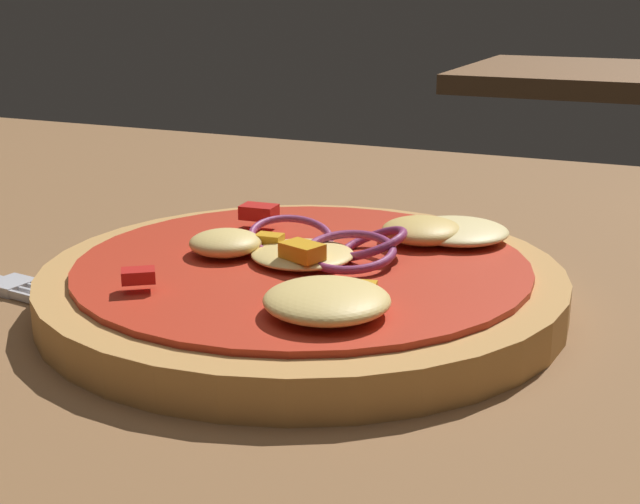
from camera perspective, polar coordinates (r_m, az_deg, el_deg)
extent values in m
cube|color=brown|center=(0.42, -8.02, -5.61)|extent=(1.29, 0.86, 0.03)
cylinder|color=tan|center=(0.41, -1.13, -2.20)|extent=(0.24, 0.24, 0.02)
cylinder|color=red|center=(0.41, -1.14, -0.79)|extent=(0.21, 0.21, 0.00)
ellipsoid|color=#EFCC72|center=(0.34, 0.44, -3.09)|extent=(0.05, 0.05, 0.01)
ellipsoid|color=#F4DB8E|center=(0.45, 8.78, 1.35)|extent=(0.05, 0.05, 0.01)
ellipsoid|color=#EFCC72|center=(0.41, -1.12, -0.13)|extent=(0.05, 0.05, 0.01)
ellipsoid|color=#EFCC72|center=(0.42, -6.06, 0.59)|extent=(0.03, 0.03, 0.01)
ellipsoid|color=#E5BC60|center=(0.44, 6.58, 1.38)|extent=(0.04, 0.04, 0.01)
torus|color=#93386B|center=(0.40, 1.88, 0.04)|extent=(0.05, 0.05, 0.01)
torus|color=#93386B|center=(0.41, 3.40, 0.56)|extent=(0.04, 0.04, 0.02)
torus|color=#93386B|center=(0.43, -1.89, 0.97)|extent=(0.06, 0.06, 0.01)
cube|color=orange|center=(0.36, 2.83, -2.24)|extent=(0.01, 0.01, 0.00)
cube|color=red|center=(0.46, -4.30, 2.62)|extent=(0.02, 0.01, 0.01)
cube|color=orange|center=(0.39, -1.15, 0.06)|extent=(0.02, 0.02, 0.01)
cube|color=red|center=(0.37, -11.12, -1.56)|extent=(0.02, 0.02, 0.01)
cube|color=orange|center=(0.42, -3.26, 0.82)|extent=(0.01, 0.01, 0.00)
cube|color=silver|center=(0.46, -19.12, -2.05)|extent=(0.02, 0.02, 0.01)
cube|color=silver|center=(0.43, -17.61, -3.01)|extent=(0.04, 0.01, 0.00)
cube|color=silver|center=(0.44, -17.06, -2.80)|extent=(0.04, 0.01, 0.00)
cube|color=silver|center=(0.44, -16.52, -2.60)|extent=(0.04, 0.01, 0.00)
cube|color=silver|center=(0.44, -15.98, -2.40)|extent=(0.04, 0.01, 0.00)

